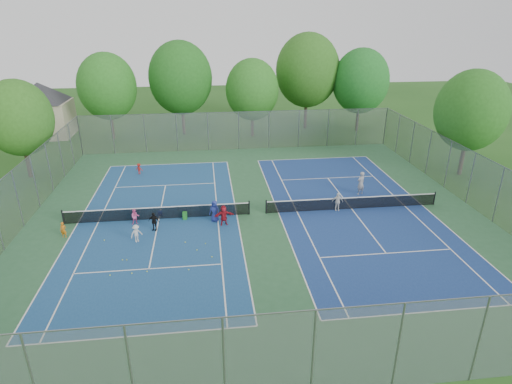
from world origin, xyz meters
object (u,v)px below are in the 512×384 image
at_px(net_right, 352,203).
at_px(ball_crate, 160,213).
at_px(ball_hopper, 185,216).
at_px(net_left, 158,213).
at_px(instructor, 361,183).

height_order(net_right, ball_crate, net_right).
bearing_deg(ball_hopper, net_right, 1.13).
xyz_separation_m(ball_crate, ball_hopper, (1.80, -0.89, 0.14)).
xyz_separation_m(net_left, net_right, (14.00, 0.00, 0.00)).
xyz_separation_m(ball_hopper, instructor, (13.72, 2.86, 0.67)).
bearing_deg(ball_crate, net_left, -92.75).
bearing_deg(net_left, ball_hopper, -7.43).
bearing_deg(instructor, net_right, 35.11).
relative_size(net_right, ball_crate, 39.69).
relative_size(net_left, instructor, 6.77).
xyz_separation_m(net_left, ball_crate, (0.03, 0.66, -0.32)).
height_order(net_left, ball_crate, net_left).
distance_m(ball_hopper, instructor, 14.03).
height_order(net_right, ball_hopper, net_right).
xyz_separation_m(net_left, ball_hopper, (1.83, -0.24, -0.18)).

